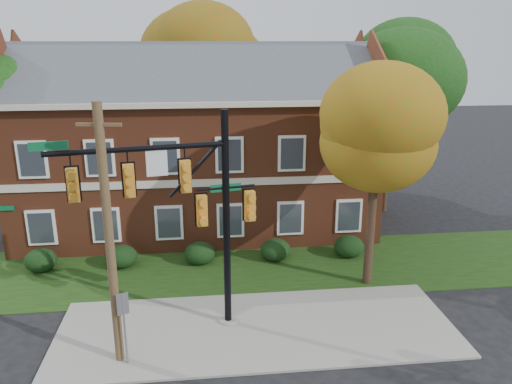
{
  "coord_description": "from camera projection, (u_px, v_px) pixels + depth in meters",
  "views": [
    {
      "loc": [
        -1.75,
        -14.41,
        9.85
      ],
      "look_at": [
        0.18,
        3.0,
        4.5
      ],
      "focal_mm": 35.0,
      "sensor_mm": 36.0,
      "label": 1
    }
  ],
  "objects": [
    {
      "name": "tree_far_rear",
      "position": [
        216.0,
        56.0,
        32.92
      ],
      "size": [
        6.84,
        6.46,
        11.52
      ],
      "color": "black",
      "rests_on": "ground"
    },
    {
      "name": "traffic_signal",
      "position": [
        185.0,
        201.0,
        16.28
      ],
      "size": [
        6.85,
        1.49,
        7.75
      ],
      "rotation": [
        0.0,
        0.0,
        0.19
      ],
      "color": "gray",
      "rests_on": "ground"
    },
    {
      "name": "hedge_center",
      "position": [
        200.0,
        253.0,
        22.76
      ],
      "size": [
        1.4,
        1.26,
        1.05
      ],
      "primitive_type": "ellipsoid",
      "color": "black",
      "rests_on": "ground"
    },
    {
      "name": "tree_near_right",
      "position": [
        385.0,
        127.0,
        19.03
      ],
      "size": [
        4.5,
        4.25,
        8.58
      ],
      "color": "black",
      "rests_on": "ground"
    },
    {
      "name": "ground",
      "position": [
        261.0,
        346.0,
        16.76
      ],
      "size": [
        120.0,
        120.0,
        0.0
      ],
      "primitive_type": "plane",
      "color": "black",
      "rests_on": "ground"
    },
    {
      "name": "apartment_building",
      "position": [
        197.0,
        136.0,
        26.45
      ],
      "size": [
        18.8,
        8.8,
        9.74
      ],
      "color": "brown",
      "rests_on": "ground"
    },
    {
      "name": "hedge_far_left",
      "position": [
        41.0,
        260.0,
        22.03
      ],
      "size": [
        1.4,
        1.26,
        1.05
      ],
      "primitive_type": "ellipsoid",
      "color": "black",
      "rests_on": "ground"
    },
    {
      "name": "hedge_far_right",
      "position": [
        349.0,
        246.0,
        23.5
      ],
      "size": [
        1.4,
        1.26,
        1.05
      ],
      "primitive_type": "ellipsoid",
      "color": "black",
      "rests_on": "ground"
    },
    {
      "name": "tree_right_rear",
      "position": [
        401.0,
        73.0,
        27.54
      ],
      "size": [
        6.3,
        5.95,
        10.62
      ],
      "color": "black",
      "rests_on": "ground"
    },
    {
      "name": "grass_strip",
      "position": [
        245.0,
        268.0,
        22.46
      ],
      "size": [
        30.0,
        6.0,
        0.04
      ],
      "primitive_type": "cube",
      "color": "#193811",
      "rests_on": "ground"
    },
    {
      "name": "hedge_left",
      "position": [
        122.0,
        257.0,
        22.4
      ],
      "size": [
        1.4,
        1.26,
        1.05
      ],
      "primitive_type": "ellipsoid",
      "color": "black",
      "rests_on": "ground"
    },
    {
      "name": "sign_post",
      "position": [
        124.0,
        317.0,
        15.28
      ],
      "size": [
        0.35,
        0.19,
        2.52
      ],
      "rotation": [
        0.0,
        0.0,
        0.4
      ],
      "color": "slate",
      "rests_on": "ground"
    },
    {
      "name": "utility_pole",
      "position": [
        109.0,
        240.0,
        14.76
      ],
      "size": [
        1.28,
        0.31,
        8.26
      ],
      "rotation": [
        0.0,
        0.0,
        -0.16
      ],
      "color": "brown",
      "rests_on": "ground"
    },
    {
      "name": "hedge_right",
      "position": [
        276.0,
        250.0,
        23.13
      ],
      "size": [
        1.4,
        1.26,
        1.05
      ],
      "primitive_type": "ellipsoid",
      "color": "black",
      "rests_on": "ground"
    },
    {
      "name": "sidewalk",
      "position": [
        257.0,
        328.0,
        17.7
      ],
      "size": [
        14.0,
        5.0,
        0.08
      ],
      "primitive_type": "cube",
      "color": "gray",
      "rests_on": "ground"
    }
  ]
}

